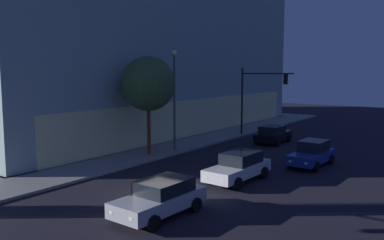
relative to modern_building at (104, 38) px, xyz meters
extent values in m
plane|color=black|center=(-17.03, -22.28, -9.88)|extent=(120.00, 120.00, 0.00)
cube|color=#4C4C51|center=(0.00, 0.04, -9.80)|extent=(39.77, 26.60, 0.15)
cube|color=#F3EDA7|center=(0.00, -12.85, -8.05)|extent=(35.43, 0.60, 3.35)
cube|color=#93ADAA|center=(0.00, 0.04, -1.12)|extent=(39.37, 26.20, 17.21)
cylinder|color=black|center=(2.25, -16.31, -6.56)|extent=(0.18, 0.18, 6.33)
cylinder|color=black|center=(2.38, -18.81, -3.93)|extent=(0.39, 4.99, 0.12)
cube|color=black|center=(2.47, -20.55, -4.43)|extent=(0.34, 0.34, 0.90)
sphere|color=yellow|center=(2.48, -20.73, -4.71)|extent=(0.18, 0.18, 0.18)
cylinder|color=#525252|center=(-7.73, -15.90, -6.12)|extent=(0.16, 0.16, 7.21)
sphere|color=#F9EFC6|center=(-7.73, -15.90, -2.37)|extent=(0.44, 0.44, 0.44)
cylinder|color=brown|center=(-9.99, -15.30, -7.96)|extent=(0.26, 0.26, 3.54)
sphere|color=#3B5B30|center=(-9.99, -15.30, -4.61)|extent=(3.93, 3.93, 3.93)
cube|color=#B7BABF|center=(-19.06, -23.87, -9.24)|extent=(4.45, 2.01, 0.64)
cube|color=black|center=(-18.74, -23.88, -8.63)|extent=(2.38, 1.75, 0.57)
cube|color=#F9F4CC|center=(-21.23, -24.34, -9.24)|extent=(0.13, 0.20, 0.12)
cube|color=#F9F4CC|center=(-21.19, -23.23, -9.24)|extent=(0.13, 0.20, 0.12)
cylinder|color=black|center=(-20.46, -24.74, -9.56)|extent=(0.65, 0.26, 0.64)
cylinder|color=black|center=(-20.39, -22.90, -9.56)|extent=(0.65, 0.26, 0.64)
cylinder|color=black|center=(-17.74, -24.84, -9.56)|extent=(0.65, 0.26, 0.64)
cylinder|color=black|center=(-17.67, -23.00, -9.56)|extent=(0.65, 0.26, 0.64)
cube|color=silver|center=(-12.31, -23.95, -9.22)|extent=(4.80, 1.88, 0.63)
cube|color=black|center=(-11.96, -23.96, -8.58)|extent=(2.44, 1.63, 0.65)
cube|color=#F9F4CC|center=(-14.65, -24.37, -9.22)|extent=(0.13, 0.20, 0.12)
cube|color=#F9F4CC|center=(-14.61, -23.35, -9.22)|extent=(0.13, 0.20, 0.12)
cylinder|color=black|center=(-13.81, -24.75, -9.54)|extent=(0.69, 0.27, 0.68)
cylinder|color=black|center=(-13.75, -23.04, -9.54)|extent=(0.69, 0.27, 0.68)
cylinder|color=black|center=(-10.88, -24.86, -9.54)|extent=(0.69, 0.27, 0.68)
cylinder|color=black|center=(-10.81, -23.15, -9.54)|extent=(0.69, 0.27, 0.68)
cube|color=navy|center=(-6.27, -26.05, -9.25)|extent=(4.37, 1.88, 0.63)
cube|color=black|center=(-5.95, -26.06, -8.58)|extent=(2.03, 1.61, 0.71)
cube|color=#F9F4CC|center=(-8.39, -26.47, -9.25)|extent=(0.13, 0.20, 0.12)
cube|color=#F9F4CC|center=(-8.35, -25.45, -9.25)|extent=(0.13, 0.20, 0.12)
cylinder|color=black|center=(-7.64, -26.84, -9.56)|extent=(0.64, 0.27, 0.64)
cylinder|color=black|center=(-7.57, -25.14, -9.56)|extent=(0.64, 0.27, 0.64)
cylinder|color=black|center=(-4.97, -26.95, -9.56)|extent=(0.64, 0.27, 0.64)
cylinder|color=black|center=(-4.90, -25.25, -9.56)|extent=(0.64, 0.27, 0.64)
cube|color=black|center=(0.26, -20.48, -9.25)|extent=(4.32, 1.93, 0.62)
cube|color=black|center=(-0.06, -20.49, -8.64)|extent=(2.28, 1.70, 0.59)
cube|color=#F9F4CC|center=(2.34, -19.88, -9.25)|extent=(0.13, 0.20, 0.12)
cube|color=#F9F4CC|center=(2.37, -20.97, -9.25)|extent=(0.13, 0.20, 0.12)
cylinder|color=black|center=(1.57, -19.53, -9.56)|extent=(0.64, 0.26, 0.64)
cylinder|color=black|center=(1.61, -21.35, -9.56)|extent=(0.64, 0.26, 0.64)
cylinder|color=black|center=(-1.08, -19.60, -9.56)|extent=(0.64, 0.26, 0.64)
cylinder|color=black|center=(-1.04, -21.42, -9.56)|extent=(0.64, 0.26, 0.64)
camera|label=1|loc=(-31.81, -34.62, -3.74)|focal=37.75mm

